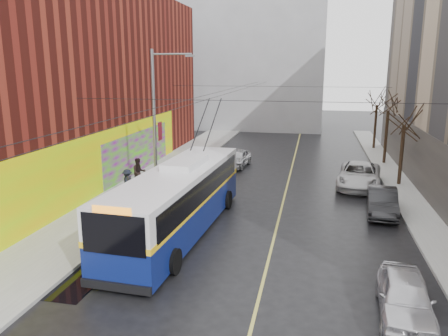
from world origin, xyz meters
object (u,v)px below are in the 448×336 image
(streetlight_pole, at_px, (157,120))
(tree_near, at_px, (405,113))
(trolleybus, at_px, (179,199))
(parked_car_b, at_px, (382,202))
(pedestrian_c, at_px, (127,182))
(parked_car_a, at_px, (405,297))
(parked_car_c, at_px, (359,175))
(tree_far, at_px, (378,97))
(pedestrian_a, at_px, (130,189))
(following_car, at_px, (237,158))
(tree_mid, at_px, (389,101))
(pedestrian_b, at_px, (139,172))

(streetlight_pole, bearing_deg, tree_near, 21.62)
(streetlight_pole, height_order, tree_near, streetlight_pole)
(trolleybus, relative_size, parked_car_b, 2.99)
(streetlight_pole, distance_m, pedestrian_c, 4.34)
(parked_car_a, bearing_deg, pedestrian_c, 147.69)
(parked_car_c, bearing_deg, streetlight_pole, -149.71)
(tree_far, xyz_separation_m, parked_car_a, (-2.72, -30.98, -4.44))
(trolleybus, xyz_separation_m, pedestrian_a, (-4.23, 3.82, -0.77))
(tree_far, height_order, parked_car_c, tree_far)
(streetlight_pole, height_order, following_car, streetlight_pole)
(parked_car_b, distance_m, pedestrian_c, 15.08)
(parked_car_c, bearing_deg, following_car, 161.66)
(streetlight_pole, bearing_deg, pedestrian_a, -128.85)
(trolleybus, distance_m, pedestrian_c, 7.08)
(tree_near, height_order, parked_car_b, tree_near)
(streetlight_pole, bearing_deg, tree_far, 52.88)
(tree_near, relative_size, pedestrian_a, 4.06)
(tree_mid, relative_size, tree_far, 1.02)
(tree_mid, xyz_separation_m, parked_car_c, (-2.73, -7.81, -4.44))
(tree_mid, xyz_separation_m, pedestrian_b, (-17.19, -11.24, -4.14))
(trolleybus, xyz_separation_m, pedestrian_c, (-4.93, 5.03, -0.73))
(tree_near, height_order, tree_far, tree_far)
(tree_near, relative_size, following_car, 1.56)
(parked_car_a, bearing_deg, streetlight_pole, 142.78)
(tree_mid, distance_m, trolleybus, 22.30)
(tree_far, height_order, parked_car_b, tree_far)
(tree_near, bearing_deg, streetlight_pole, -158.38)
(tree_mid, xyz_separation_m, trolleybus, (-12.15, -18.35, -3.54))
(parked_car_a, distance_m, parked_car_b, 10.58)
(tree_near, height_order, following_car, tree_near)
(tree_near, xyz_separation_m, trolleybus, (-12.15, -11.35, -3.27))
(tree_mid, bearing_deg, pedestrian_c, -142.03)
(tree_far, bearing_deg, streetlight_pole, -127.12)
(streetlight_pole, xyz_separation_m, trolleybus, (2.99, -5.35, -3.14))
(parked_car_c, distance_m, pedestrian_b, 14.87)
(streetlight_pole, bearing_deg, tree_mid, 40.65)
(trolleybus, distance_m, parked_car_c, 14.17)
(following_car, height_order, pedestrian_c, pedestrian_c)
(parked_car_b, xyz_separation_m, parked_car_c, (-0.73, 5.62, 0.09))
(following_car, bearing_deg, streetlight_pole, -102.18)
(tree_mid, relative_size, pedestrian_a, 4.24)
(parked_car_b, relative_size, pedestrian_b, 2.28)
(parked_car_b, height_order, pedestrian_a, pedestrian_a)
(pedestrian_b, relative_size, pedestrian_c, 1.16)
(following_car, distance_m, pedestrian_c, 11.25)
(tree_near, height_order, parked_car_a, tree_near)
(parked_car_a, bearing_deg, parked_car_b, 90.36)
(trolleybus, bearing_deg, pedestrian_b, 128.40)
(following_car, bearing_deg, tree_near, -10.85)
(pedestrian_a, bearing_deg, pedestrian_c, 21.16)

